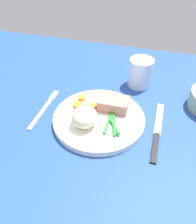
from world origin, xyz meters
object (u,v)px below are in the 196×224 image
(water_glass, at_px, (140,74))
(knife, at_px, (157,132))
(meat_portion, at_px, (114,104))
(fork, at_px, (44,109))
(dinner_plate, at_px, (98,117))

(water_glass, bearing_deg, knife, -68.95)
(meat_portion, xyz_separation_m, fork, (-0.18, -0.04, -0.03))
(dinner_plate, relative_size, water_glass, 2.71)
(knife, bearing_deg, water_glass, 107.64)
(fork, bearing_deg, knife, -0.45)
(meat_portion, relative_size, water_glass, 0.89)
(water_glass, bearing_deg, fork, -140.06)
(dinner_plate, height_order, fork, dinner_plate)
(knife, height_order, water_glass, water_glass)
(fork, distance_m, knife, 0.30)
(meat_portion, distance_m, knife, 0.13)
(dinner_plate, height_order, water_glass, water_glass)
(meat_portion, height_order, fork, meat_portion)
(fork, height_order, water_glass, water_glass)
(dinner_plate, distance_m, meat_portion, 0.05)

